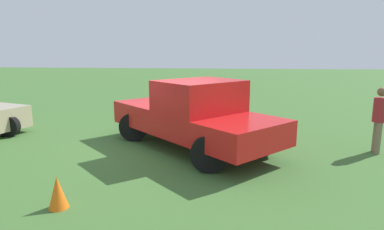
% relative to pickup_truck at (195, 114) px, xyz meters
% --- Properties ---
extents(ground_plane, '(80.00, 80.00, 0.00)m').
position_rel_pickup_truck_xyz_m(ground_plane, '(0.79, -0.05, -0.96)').
color(ground_plane, '#3D662D').
extents(pickup_truck, '(4.99, 4.92, 1.83)m').
position_rel_pickup_truck_xyz_m(pickup_truck, '(0.00, 0.00, 0.00)').
color(pickup_truck, black).
rests_on(pickup_truck, ground_plane).
extents(person_bystander, '(0.35, 0.35, 1.68)m').
position_rel_pickup_truck_xyz_m(person_bystander, '(-4.62, -0.16, -0.01)').
color(person_bystander, '#7A6B51').
rests_on(person_bystander, ground_plane).
extents(traffic_cone, '(0.32, 0.32, 0.55)m').
position_rel_pickup_truck_xyz_m(traffic_cone, '(1.93, 3.52, -0.68)').
color(traffic_cone, orange).
rests_on(traffic_cone, ground_plane).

